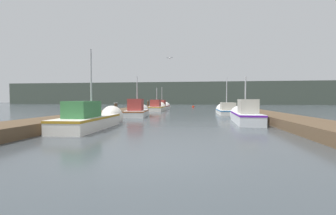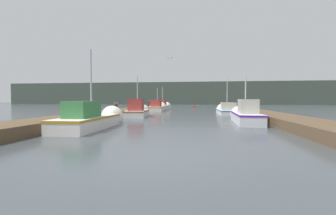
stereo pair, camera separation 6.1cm
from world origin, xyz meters
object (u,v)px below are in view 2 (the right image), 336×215
object	(u,v)px
fishing_boat_0	(93,119)
fishing_boat_2	(138,111)
seagull_lead	(170,58)
fishing_boat_4	(158,107)
mooring_piling_2	(149,106)
fishing_boat_3	(227,110)
mooring_piling_0	(116,110)
mooring_piling_1	(160,104)
fishing_boat_1	(245,115)
channel_buoy	(194,107)
fishing_boat_5	(163,106)

from	to	relation	value
fishing_boat_0	fishing_boat_2	bearing A→B (deg)	87.56
seagull_lead	fishing_boat_4	bearing A→B (deg)	103.76
fishing_boat_2	mooring_piling_2	world-z (taller)	fishing_boat_2
fishing_boat_3	mooring_piling_0	bearing A→B (deg)	-145.32
mooring_piling_0	mooring_piling_1	xyz separation A→B (m)	(-0.11, 21.14, 0.08)
fishing_boat_1	fishing_boat_4	world-z (taller)	fishing_boat_4
mooring_piling_0	channel_buoy	world-z (taller)	mooring_piling_0
seagull_lead	fishing_boat_2	bearing A→B (deg)	-169.17
mooring_piling_0	mooring_piling_2	xyz separation A→B (m)	(-0.10, 12.12, 0.05)
fishing_boat_3	fishing_boat_5	world-z (taller)	fishing_boat_3
mooring_piling_1	fishing_boat_2	bearing A→B (deg)	-86.25
fishing_boat_1	mooring_piling_0	size ratio (longest dim) A/B	4.77
fishing_boat_5	mooring_piling_2	bearing A→B (deg)	-100.23
fishing_boat_5	channel_buoy	distance (m)	9.24
fishing_boat_1	mooring_piling_0	xyz separation A→B (m)	(-9.31, 2.00, 0.14)
fishing_boat_5	mooring_piling_0	world-z (taller)	fishing_boat_5
fishing_boat_1	channel_buoy	bearing A→B (deg)	100.59
fishing_boat_0	seagull_lead	world-z (taller)	seagull_lead
fishing_boat_2	fishing_boat_5	world-z (taller)	fishing_boat_2
fishing_boat_1	seagull_lead	size ratio (longest dim) A/B	10.43
fishing_boat_2	mooring_piling_2	bearing A→B (deg)	91.10
fishing_boat_0	mooring_piling_0	size ratio (longest dim) A/B	4.68
fishing_boat_4	channel_buoy	bearing A→B (deg)	68.87
fishing_boat_5	seagull_lead	size ratio (longest dim) A/B	9.37
fishing_boat_5	mooring_piling_1	world-z (taller)	fishing_boat_5
fishing_boat_4	mooring_piling_2	world-z (taller)	fishing_boat_4
fishing_boat_0	channel_buoy	world-z (taller)	fishing_boat_0
mooring_piling_0	seagull_lead	world-z (taller)	seagull_lead
mooring_piling_2	mooring_piling_1	bearing A→B (deg)	90.05
fishing_boat_5	mooring_piling_1	distance (m)	4.52
fishing_boat_1	fishing_boat_4	bearing A→B (deg)	122.79
fishing_boat_0	fishing_boat_5	xyz separation A→B (m)	(0.14, 22.64, -0.03)
fishing_boat_0	fishing_boat_4	world-z (taller)	fishing_boat_0
fishing_boat_2	mooring_piling_2	size ratio (longest dim) A/B	3.56
fishing_boat_4	seagull_lead	xyz separation A→B (m)	(2.77, -9.31, 4.69)
fishing_boat_2	fishing_boat_4	xyz separation A→B (m)	(-0.01, 9.98, -0.03)
fishing_boat_3	fishing_boat_4	world-z (taller)	fishing_boat_3
mooring_piling_1	channel_buoy	world-z (taller)	mooring_piling_1
fishing_boat_0	mooring_piling_2	xyz separation A→B (m)	(-1.05, 17.97, 0.21)
fishing_boat_5	channel_buoy	world-z (taller)	fishing_boat_5
fishing_boat_0	mooring_piling_0	distance (m)	5.93
fishing_boat_0	mooring_piling_1	distance (m)	27.01
fishing_boat_4	mooring_piling_1	xyz separation A→B (m)	(-1.23, 8.94, 0.25)
mooring_piling_1	seagull_lead	distance (m)	19.20
fishing_boat_0	fishing_boat_1	world-z (taller)	fishing_boat_0
fishing_boat_0	mooring_piling_1	size ratio (longest dim) A/B	4.16
fishing_boat_4	seagull_lead	world-z (taller)	seagull_lead
fishing_boat_4	mooring_piling_2	bearing A→B (deg)	-177.87
fishing_boat_3	mooring_piling_2	bearing A→B (deg)	148.62
fishing_boat_5	fishing_boat_3	bearing A→B (deg)	-47.11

